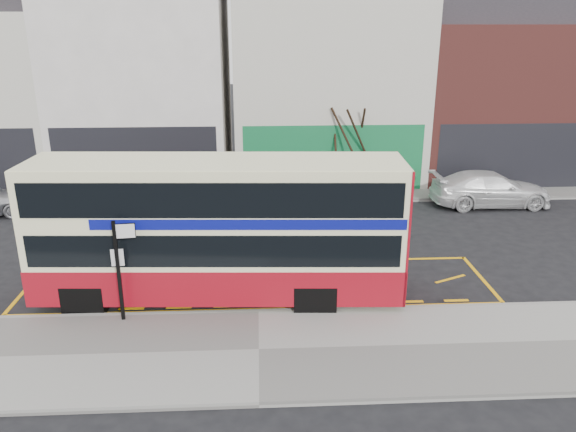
{
  "coord_description": "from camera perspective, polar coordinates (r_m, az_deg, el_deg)",
  "views": [
    {
      "loc": [
        0.09,
        -14.04,
        7.63
      ],
      "look_at": [
        0.93,
        2.0,
        2.04
      ],
      "focal_mm": 35.0,
      "sensor_mm": 36.0,
      "label": 1
    }
  ],
  "objects": [
    {
      "name": "ground",
      "position": [
        15.98,
        -3.0,
        -9.37
      ],
      "size": [
        120.0,
        120.0,
        0.0
      ],
      "primitive_type": "plane",
      "color": "black",
      "rests_on": "ground"
    },
    {
      "name": "pavement",
      "position": [
        13.96,
        -2.98,
        -13.61
      ],
      "size": [
        40.0,
        4.0,
        0.15
      ],
      "primitive_type": "cube",
      "color": "gray",
      "rests_on": "ground"
    },
    {
      "name": "kerb",
      "position": [
        15.62,
        -3.0,
        -9.78
      ],
      "size": [
        40.0,
        0.15,
        0.15
      ],
      "primitive_type": "cube",
      "color": "gray",
      "rests_on": "ground"
    },
    {
      "name": "far_pavement",
      "position": [
        26.16,
        -3.07,
        2.36
      ],
      "size": [
        50.0,
        3.0,
        0.15
      ],
      "primitive_type": "cube",
      "color": "gray",
      "rests_on": "ground"
    },
    {
      "name": "road_markings",
      "position": [
        17.4,
        -3.02,
        -6.84
      ],
      "size": [
        14.0,
        3.4,
        0.01
      ],
      "primitive_type": null,
      "color": "#F7AC0D",
      "rests_on": "ground"
    },
    {
      "name": "terrace_left",
      "position": [
        29.65,
        -14.3,
        14.14
      ],
      "size": [
        8.0,
        8.01,
        11.8
      ],
      "color": "white",
      "rests_on": "ground"
    },
    {
      "name": "terrace_green_shop",
      "position": [
        29.34,
        3.8,
        14.13
      ],
      "size": [
        9.0,
        8.01,
        11.3
      ],
      "color": "beige",
      "rests_on": "ground"
    },
    {
      "name": "terrace_right",
      "position": [
        31.72,
        20.55,
        12.47
      ],
      "size": [
        9.0,
        8.01,
        10.3
      ],
      "color": "brown",
      "rests_on": "ground"
    },
    {
      "name": "double_decker_bus",
      "position": [
        15.78,
        -6.99,
        -1.28
      ],
      "size": [
        10.36,
        2.89,
        4.09
      ],
      "rotation": [
        0.0,
        0.0,
        -0.05
      ],
      "color": "#FCF8BF",
      "rests_on": "ground"
    },
    {
      "name": "bus_stop_post",
      "position": [
        15.04,
        -16.7,
        -4.39
      ],
      "size": [
        0.69,
        0.14,
        2.76
      ],
      "rotation": [
        0.0,
        0.0,
        0.11
      ],
      "color": "black",
      "rests_on": "pavement"
    },
    {
      "name": "car_grey",
      "position": [
        24.45,
        -9.55,
        2.43
      ],
      "size": [
        4.39,
        2.09,
        1.39
      ],
      "primitive_type": "imported",
      "rotation": [
        0.0,
        0.0,
        1.72
      ],
      "color": "#37383E",
      "rests_on": "ground"
    },
    {
      "name": "car_white",
      "position": [
        25.91,
        19.87,
        2.6
      ],
      "size": [
        5.12,
        2.09,
        1.48
      ],
      "primitive_type": "imported",
      "rotation": [
        0.0,
        0.0,
        1.57
      ],
      "color": "white",
      "rests_on": "ground"
    },
    {
      "name": "street_tree_right",
      "position": [
        25.81,
        6.17,
        9.86
      ],
      "size": [
        2.38,
        2.38,
        5.14
      ],
      "color": "black",
      "rests_on": "ground"
    }
  ]
}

